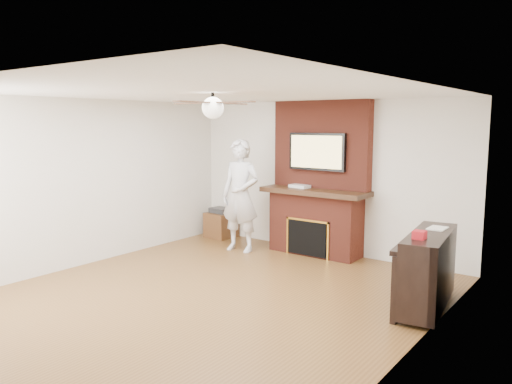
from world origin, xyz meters
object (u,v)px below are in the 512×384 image
Objects in this scene: fireplace at (318,194)px; side_table at (221,224)px; person at (240,196)px; piano at (428,269)px.

side_table is (-2.03, -0.07, -0.74)m from fireplace.
piano is at bearing -21.24° from person.
fireplace is 2.16m from side_table.
fireplace is at bearing 5.43° from side_table.
fireplace reaches higher than person.
person is at bearing -28.18° from side_table.
piano is (4.31, -1.37, 0.23)m from side_table.
fireplace reaches higher than piano.
person is 3.36× the size of side_table.
side_table is 0.39× the size of piano.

